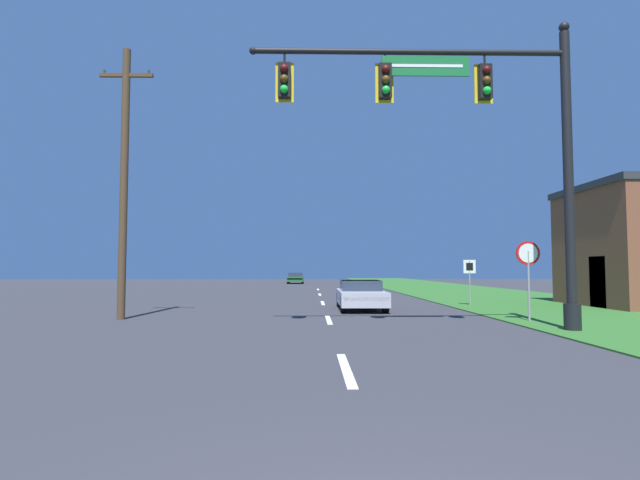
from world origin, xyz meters
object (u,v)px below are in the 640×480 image
object	(u,v)px
car_ahead	(361,295)
signal_mast	(483,135)
far_car	(296,278)
utility_pole_near	(124,178)
route_sign_post	(470,272)
stop_sign	(528,263)

from	to	relation	value
car_ahead	signal_mast	bearing A→B (deg)	-70.45
far_car	utility_pole_near	size ratio (longest dim) A/B	0.51
signal_mast	route_sign_post	bearing A→B (deg)	74.78
signal_mast	utility_pole_near	bearing A→B (deg)	162.57
utility_pole_near	far_car	bearing A→B (deg)	83.63
far_car	route_sign_post	bearing A→B (deg)	-75.69
signal_mast	utility_pole_near	distance (m)	11.49
signal_mast	stop_sign	bearing A→B (deg)	47.39
route_sign_post	utility_pole_near	xyz separation A→B (m)	(-13.44, -5.69, 3.20)
stop_sign	far_car	bearing A→B (deg)	101.69
car_ahead	route_sign_post	distance (m)	5.47
far_car	utility_pole_near	world-z (taller)	utility_pole_near
stop_sign	route_sign_post	world-z (taller)	stop_sign
utility_pole_near	stop_sign	bearing A→B (deg)	-4.58
route_sign_post	utility_pole_near	bearing A→B (deg)	-157.06
route_sign_post	signal_mast	bearing A→B (deg)	-105.22
car_ahead	far_car	bearing A→B (deg)	95.92
signal_mast	stop_sign	world-z (taller)	signal_mast
far_car	stop_sign	xyz separation A→B (m)	(8.62, -41.63, 1.26)
car_ahead	stop_sign	xyz separation A→B (m)	(4.82, -5.00, 1.26)
route_sign_post	utility_pole_near	world-z (taller)	utility_pole_near
route_sign_post	stop_sign	bearing A→B (deg)	-92.44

